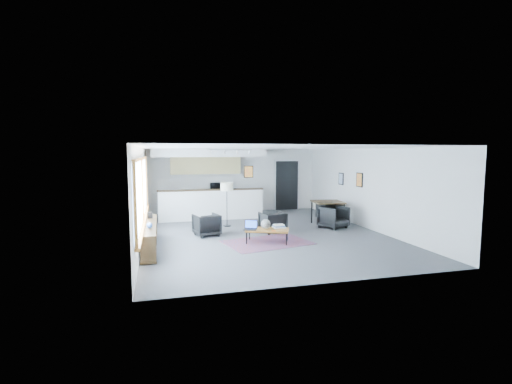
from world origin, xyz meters
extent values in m
cube|color=#48484A|center=(0.00, 0.00, -0.01)|extent=(7.00, 9.00, 0.01)
cube|color=white|center=(0.00, 0.00, 2.60)|extent=(7.00, 9.00, 0.01)
cube|color=silver|center=(0.00, 4.50, 1.30)|extent=(7.00, 0.01, 2.60)
cube|color=silver|center=(0.00, -4.50, 1.30)|extent=(7.00, 0.01, 2.60)
cube|color=silver|center=(-3.50, 0.00, 1.30)|extent=(0.01, 9.00, 2.60)
cube|color=silver|center=(3.50, 0.00, 1.30)|extent=(0.01, 9.00, 2.60)
cube|color=#8CBFFF|center=(-3.47, -0.90, 1.50)|extent=(0.02, 5.80, 1.55)
cube|color=brown|center=(-3.44, -0.90, 0.70)|extent=(0.10, 5.95, 0.06)
cube|color=brown|center=(-3.45, -0.90, 2.30)|extent=(0.06, 5.95, 0.06)
cube|color=brown|center=(-3.45, -3.80, 1.50)|extent=(0.06, 0.06, 1.60)
cube|color=brown|center=(-3.45, -0.90, 1.50)|extent=(0.06, 0.06, 1.60)
cube|color=brown|center=(-3.45, 2.00, 1.50)|extent=(0.06, 0.06, 1.60)
cube|color=#332312|center=(-3.30, -1.00, 0.62)|extent=(0.35, 3.00, 0.05)
cube|color=#332312|center=(-3.30, -1.00, 0.05)|extent=(0.35, 3.00, 0.05)
cube|color=#332312|center=(-3.30, -2.45, 0.33)|extent=(0.33, 0.04, 0.55)
cube|color=#332312|center=(-3.30, -1.00, 0.33)|extent=(0.33, 0.04, 0.55)
cube|color=#332312|center=(-3.30, 0.45, 0.33)|extent=(0.33, 0.04, 0.55)
cube|color=#3359A5|center=(-3.30, -2.30, 0.17)|extent=(0.18, 0.04, 0.20)
cube|color=silver|center=(-3.30, -2.13, 0.18)|extent=(0.18, 0.04, 0.22)
cube|color=maroon|center=(-3.30, -1.96, 0.20)|extent=(0.18, 0.04, 0.24)
cube|color=#332312|center=(-3.30, -1.79, 0.17)|extent=(0.18, 0.04, 0.20)
cube|color=#3359A5|center=(-3.30, -1.62, 0.18)|extent=(0.18, 0.04, 0.22)
cube|color=silver|center=(-3.30, -1.45, 0.20)|extent=(0.18, 0.04, 0.24)
cube|color=maroon|center=(-3.30, -1.28, 0.17)|extent=(0.18, 0.04, 0.20)
cube|color=#332312|center=(-3.30, -1.11, 0.18)|extent=(0.18, 0.04, 0.22)
cube|color=#3359A5|center=(-3.30, -0.94, 0.20)|extent=(0.18, 0.03, 0.24)
cube|color=silver|center=(-3.30, -0.77, 0.17)|extent=(0.18, 0.03, 0.20)
cube|color=maroon|center=(-3.30, -0.60, 0.18)|extent=(0.18, 0.03, 0.22)
cube|color=#332312|center=(-3.30, -0.43, 0.20)|extent=(0.18, 0.04, 0.24)
cube|color=black|center=(-3.30, -0.20, 0.73)|extent=(0.14, 0.02, 0.18)
sphere|color=#264C99|center=(-3.28, -1.60, 0.71)|extent=(0.14, 0.14, 0.14)
cube|color=white|center=(-1.20, 2.70, 0.55)|extent=(3.80, 0.25, 1.10)
cube|color=#332312|center=(-1.20, 2.70, 1.11)|extent=(3.85, 0.32, 0.04)
cube|color=white|center=(-1.20, 4.15, 0.45)|extent=(3.80, 0.60, 0.90)
cube|color=#2D2D2D|center=(-1.20, 4.15, 0.91)|extent=(3.82, 0.62, 0.04)
cube|color=tan|center=(-1.20, 4.30, 1.95)|extent=(2.80, 0.35, 0.70)
cube|color=white|center=(-1.20, 3.60, 2.45)|extent=(4.20, 1.80, 0.30)
cube|color=black|center=(0.20, 2.71, 1.75)|extent=(0.35, 0.03, 0.45)
cube|color=orange|center=(0.20, 2.69, 1.75)|extent=(0.30, 0.01, 0.40)
cube|color=black|center=(2.30, 4.42, 1.05)|extent=(1.00, 0.12, 2.10)
cube|color=white|center=(1.78, 4.43, 1.05)|extent=(0.06, 0.10, 2.10)
cube|color=white|center=(2.82, 4.43, 1.05)|extent=(0.06, 0.10, 2.10)
cube|color=white|center=(2.30, 4.43, 2.12)|extent=(1.10, 0.10, 0.06)
cube|color=silver|center=(-0.60, 2.20, 2.56)|extent=(1.60, 0.04, 0.04)
cylinder|color=silver|center=(-1.25, 2.20, 2.48)|extent=(0.07, 0.07, 0.09)
cylinder|color=silver|center=(-0.80, 2.20, 2.48)|extent=(0.07, 0.07, 0.09)
cylinder|color=silver|center=(-0.35, 2.20, 2.48)|extent=(0.07, 0.07, 0.09)
cylinder|color=silver|center=(0.10, 2.20, 2.48)|extent=(0.07, 0.07, 0.09)
cube|color=black|center=(3.47, 0.40, 1.55)|extent=(0.03, 0.38, 0.48)
cube|color=orange|center=(3.46, 0.40, 1.55)|extent=(0.00, 0.32, 0.42)
cube|color=black|center=(3.47, 1.70, 1.50)|extent=(0.03, 0.34, 0.44)
cube|color=#859FC5|center=(3.46, 1.70, 1.50)|extent=(0.00, 0.28, 0.38)
cube|color=#573044|center=(-0.20, -1.16, 0.01)|extent=(2.52, 1.99, 0.01)
cube|color=brown|center=(-0.20, -1.16, 0.36)|extent=(1.30, 1.01, 0.04)
cube|color=black|center=(-0.80, -1.21, 0.17)|extent=(0.03, 0.03, 0.34)
cube|color=black|center=(-0.60, -0.72, 0.17)|extent=(0.03, 0.03, 0.34)
cube|color=black|center=(0.19, -1.61, 0.17)|extent=(0.03, 0.03, 0.34)
cube|color=black|center=(0.39, -1.11, 0.17)|extent=(0.03, 0.03, 0.34)
cube|color=black|center=(-0.30, -1.41, 0.33)|extent=(1.03, 0.44, 0.03)
cube|color=black|center=(-0.10, -0.91, 0.33)|extent=(1.03, 0.44, 0.03)
cube|color=black|center=(-0.67, -1.12, 0.39)|extent=(0.41, 0.37, 0.02)
cube|color=black|center=(-0.62, -1.01, 0.51)|extent=(0.34, 0.20, 0.23)
cube|color=blue|center=(-0.62, -1.01, 0.51)|extent=(0.30, 0.17, 0.19)
sphere|color=gray|center=(-0.23, -1.11, 0.51)|extent=(0.26, 0.26, 0.26)
cube|color=silver|center=(0.16, -1.08, 0.40)|extent=(0.33, 0.26, 0.04)
cube|color=#3359A5|center=(0.16, -1.08, 0.43)|extent=(0.30, 0.24, 0.03)
cube|color=silver|center=(0.15, -1.10, 0.46)|extent=(0.27, 0.22, 0.03)
cube|color=#E5590C|center=(-0.11, -1.44, 0.38)|extent=(0.14, 0.14, 0.01)
imported|color=black|center=(-1.70, 0.14, 0.36)|extent=(0.83, 0.79, 0.71)
imported|color=black|center=(0.33, 0.06, 0.35)|extent=(0.79, 0.75, 0.71)
cylinder|color=black|center=(-0.86, 1.42, 0.01)|extent=(0.28, 0.28, 0.03)
cylinder|color=black|center=(-0.86, 1.42, 0.64)|extent=(0.02, 0.02, 1.24)
cylinder|color=beige|center=(-0.86, 1.42, 1.33)|extent=(0.46, 0.46, 0.28)
cube|color=#332312|center=(2.48, 0.72, 0.80)|extent=(1.08, 1.08, 0.04)
cylinder|color=black|center=(2.00, 0.35, 0.39)|extent=(0.05, 0.05, 0.77)
cylinder|color=black|center=(2.11, 1.20, 0.39)|extent=(0.05, 0.05, 0.77)
cylinder|color=black|center=(2.85, 0.24, 0.39)|extent=(0.05, 0.05, 0.77)
cylinder|color=black|center=(2.96, 1.09, 0.39)|extent=(0.05, 0.05, 0.77)
imported|color=black|center=(2.46, 0.21, 0.34)|extent=(0.85, 0.83, 0.67)
imported|color=black|center=(2.95, 1.56, 0.33)|extent=(0.68, 0.64, 0.65)
imported|color=black|center=(-0.76, 4.15, 1.12)|extent=(0.59, 0.36, 0.38)
camera|label=1|loc=(-3.01, -10.70, 2.44)|focal=26.00mm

